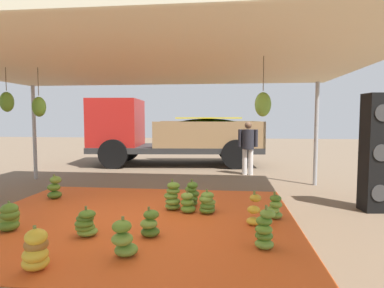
{
  "coord_description": "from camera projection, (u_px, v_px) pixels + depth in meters",
  "views": [
    {
      "loc": [
        1.6,
        -5.34,
        1.71
      ],
      "look_at": [
        0.76,
        2.12,
        1.12
      ],
      "focal_mm": 30.84,
      "sensor_mm": 36.0,
      "label": 1
    }
  ],
  "objects": [
    {
      "name": "cargo_truck_main",
      "position": [
        169.0,
        132.0,
        12.19
      ],
      "size": [
        6.31,
        2.9,
        2.4
      ],
      "color": "#2D2D2D",
      "rests_on": "ground"
    },
    {
      "name": "banana_bunch_10",
      "position": [
        86.0,
        224.0,
        4.76
      ],
      "size": [
        0.43,
        0.41,
        0.44
      ],
      "color": "#75A83D",
      "rests_on": "tarp_orange"
    },
    {
      "name": "banana_bunch_9",
      "position": [
        36.0,
        251.0,
        3.67
      ],
      "size": [
        0.42,
        0.42,
        0.52
      ],
      "color": "gold",
      "rests_on": "tarp_orange"
    },
    {
      "name": "tarp_orange",
      "position": [
        134.0,
        219.0,
        5.6
      ],
      "size": [
        5.43,
        4.71,
        0.01
      ],
      "primitive_type": "cube",
      "color": "#E05B23",
      "rests_on": "ground"
    },
    {
      "name": "banana_bunch_12",
      "position": [
        124.0,
        240.0,
        4.04
      ],
      "size": [
        0.41,
        0.41,
        0.5
      ],
      "color": "#6B9E38",
      "rests_on": "tarp_orange"
    },
    {
      "name": "ground_plane",
      "position": [
        167.0,
        184.0,
        8.57
      ],
      "size": [
        40.0,
        40.0,
        0.0
      ],
      "primitive_type": "plane",
      "color": "brown"
    },
    {
      "name": "worker_0",
      "position": [
        248.0,
        144.0,
        9.92
      ],
      "size": [
        0.59,
        0.36,
        1.61
      ],
      "color": "silver",
      "rests_on": "ground"
    },
    {
      "name": "banana_bunch_3",
      "position": [
        55.0,
        188.0,
        6.99
      ],
      "size": [
        0.42,
        0.41,
        0.52
      ],
      "color": "#477523",
      "rests_on": "tarp_orange"
    },
    {
      "name": "banana_bunch_11",
      "position": [
        150.0,
        224.0,
        4.74
      ],
      "size": [
        0.37,
        0.37,
        0.43
      ],
      "color": "#477523",
      "rests_on": "tarp_orange"
    },
    {
      "name": "banana_bunch_1",
      "position": [
        275.0,
        208.0,
        5.57
      ],
      "size": [
        0.35,
        0.34,
        0.47
      ],
      "color": "#6B9E38",
      "rests_on": "tarp_orange"
    },
    {
      "name": "banana_bunch_0",
      "position": [
        254.0,
        211.0,
        5.24
      ],
      "size": [
        0.3,
        0.3,
        0.55
      ],
      "color": "gold",
      "rests_on": "tarp_orange"
    },
    {
      "name": "banana_bunch_8",
      "position": [
        192.0,
        195.0,
        6.35
      ],
      "size": [
        0.36,
        0.36,
        0.53
      ],
      "color": "#477523",
      "rests_on": "tarp_orange"
    },
    {
      "name": "speaker_stack",
      "position": [
        377.0,
        153.0,
        6.02
      ],
      "size": [
        0.52,
        0.46,
        2.16
      ],
      "color": "black",
      "rests_on": "ground"
    },
    {
      "name": "banana_bunch_2",
      "position": [
        9.0,
        218.0,
        4.97
      ],
      "size": [
        0.38,
        0.38,
        0.46
      ],
      "color": "#518428",
      "rests_on": "tarp_orange"
    },
    {
      "name": "banana_bunch_5",
      "position": [
        188.0,
        203.0,
        5.96
      ],
      "size": [
        0.38,
        0.39,
        0.41
      ],
      "color": "#60932D",
      "rests_on": "tarp_orange"
    },
    {
      "name": "banana_bunch_6",
      "position": [
        265.0,
        230.0,
        4.31
      ],
      "size": [
        0.35,
        0.35,
        0.57
      ],
      "color": "#6B9E38",
      "rests_on": "tarp_orange"
    },
    {
      "name": "tent_canopy",
      "position": [
        129.0,
        63.0,
        5.31
      ],
      "size": [
        8.0,
        7.0,
        2.68
      ],
      "color": "#9EA0A5",
      "rests_on": "ground"
    },
    {
      "name": "banana_bunch_7",
      "position": [
        173.0,
        197.0,
        6.11
      ],
      "size": [
        0.41,
        0.44,
        0.58
      ],
      "color": "#6B9E38",
      "rests_on": "tarp_orange"
    },
    {
      "name": "banana_bunch_4",
      "position": [
        207.0,
        203.0,
        5.91
      ],
      "size": [
        0.39,
        0.41,
        0.44
      ],
      "color": "#518428",
      "rests_on": "tarp_orange"
    }
  ]
}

